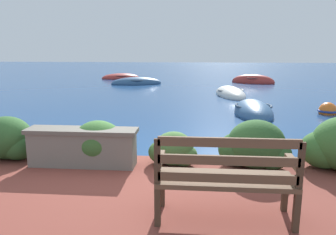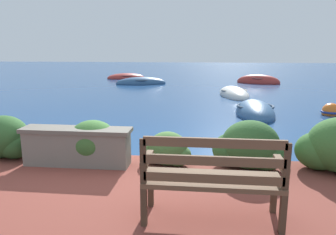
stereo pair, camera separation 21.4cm
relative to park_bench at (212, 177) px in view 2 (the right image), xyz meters
The scene contains 13 objects.
ground_plane 2.50m from the park_bench, 124.91° to the left, with size 80.00×80.00×0.00m.
park_bench is the anchor object (origin of this frame).
stone_wall 2.47m from the park_bench, 143.79° to the left, with size 1.66×0.39×0.57m.
hedge_clump_left 3.72m from the park_bench, 153.14° to the left, with size 1.00×0.72×0.68m.
hedge_clump_centre 2.42m from the park_bench, 138.30° to the left, with size 0.97×0.70×0.66m.
hedge_clump_right 1.74m from the park_bench, 111.75° to the left, with size 0.75×0.54×0.51m.
hedge_clump_far_right 1.71m from the park_bench, 70.32° to the left, with size 1.05×0.76×0.72m.
rowboat_nearest 6.88m from the park_bench, 78.06° to the left, with size 1.11×2.48×0.73m.
rowboat_mid 10.72m from the park_bench, 83.92° to the left, with size 1.47×2.90×0.66m.
rowboat_far 15.03m from the park_bench, 103.72° to the left, with size 2.91×1.71×0.68m.
rowboat_outer 15.98m from the park_bench, 79.53° to the left, with size 2.56×1.68×0.87m.
rowboat_distant 18.47m from the park_bench, 106.23° to the left, with size 2.64×1.91×0.60m.
mooring_buoy 7.89m from the park_bench, 62.16° to the left, with size 0.58×0.58×0.53m.
Camera 2 is at (1.27, -5.06, 1.96)m, focal length 35.00 mm.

